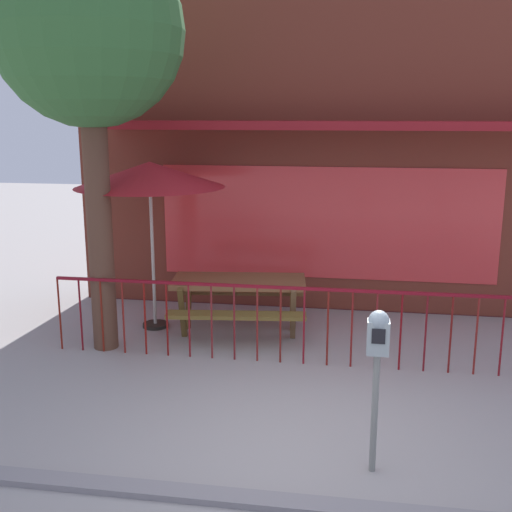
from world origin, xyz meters
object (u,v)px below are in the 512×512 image
object	(u,v)px
patio_umbrella	(150,175)
parking_meter_near	(377,349)
picnic_table_left	(239,291)
street_tree	(89,36)

from	to	relation	value
patio_umbrella	parking_meter_near	distance (m)	4.53
picnic_table_left	street_tree	world-z (taller)	street_tree
picnic_table_left	parking_meter_near	world-z (taller)	parking_meter_near
picnic_table_left	patio_umbrella	bearing A→B (deg)	176.39
picnic_table_left	parking_meter_near	size ratio (longest dim) A/B	1.36
picnic_table_left	patio_umbrella	xyz separation A→B (m)	(-1.23, 0.08, 1.54)
parking_meter_near	picnic_table_left	bearing A→B (deg)	118.81
patio_umbrella	street_tree	bearing A→B (deg)	-114.10
picnic_table_left	street_tree	size ratio (longest dim) A/B	0.39
street_tree	picnic_table_left	bearing A→B (deg)	25.87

